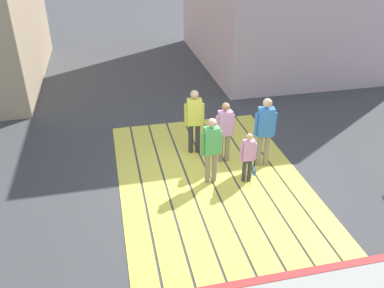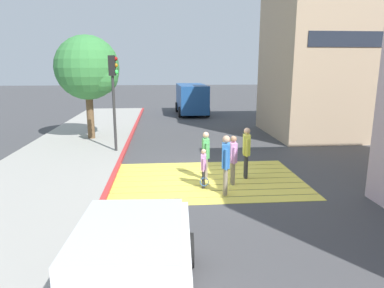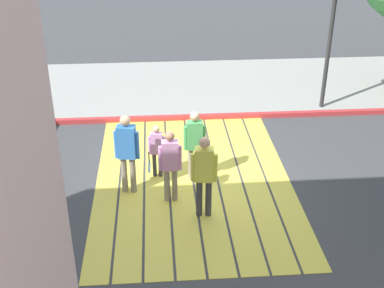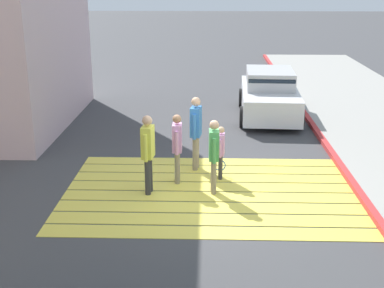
{
  "view_description": "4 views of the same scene",
  "coord_description": "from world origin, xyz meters",
  "views": [
    {
      "loc": [
        -7.62,
        2.18,
        5.44
      ],
      "look_at": [
        0.12,
        0.44,
        0.96
      ],
      "focal_mm": 37.33,
      "sensor_mm": 36.0,
      "label": 1
    },
    {
      "loc": [
        -1.49,
        -11.29,
        3.82
      ],
      "look_at": [
        -0.46,
        0.93,
        1.06
      ],
      "focal_mm": 32.65,
      "sensor_mm": 36.0,
      "label": 2
    },
    {
      "loc": [
        9.73,
        -0.76,
        6.09
      ],
      "look_at": [
        0.47,
        -0.06,
        1.18
      ],
      "focal_mm": 47.52,
      "sensor_mm": 36.0,
      "label": 3
    },
    {
      "loc": [
        0.07,
        10.52,
        4.58
      ],
      "look_at": [
        0.4,
        0.01,
        1.12
      ],
      "focal_mm": 48.2,
      "sensor_mm": 36.0,
      "label": 4
    }
  ],
  "objects": [
    {
      "name": "pedestrian_adult_side",
      "position": [
        -0.08,
        0.04,
        0.97
      ],
      "size": [
        0.22,
        0.49,
        1.66
      ],
      "color": "gray",
      "rests_on": "ground"
    },
    {
      "name": "pedestrian_teen_behind",
      "position": [
        1.34,
        0.11,
        1.03
      ],
      "size": [
        0.27,
        0.51,
        1.77
      ],
      "color": "#333338",
      "rests_on": "ground"
    },
    {
      "name": "ground_plane",
      "position": [
        0.0,
        0.0,
        0.0
      ],
      "size": [
        120.0,
        120.0,
        0.0
      ],
      "primitive_type": "plane",
      "color": "#424244"
    },
    {
      "name": "crosswalk_stripes",
      "position": [
        0.0,
        -0.0,
        0.01
      ],
      "size": [
        6.4,
        4.35,
        0.01
      ],
      "color": "#EAD64C",
      "rests_on": "ground"
    },
    {
      "name": "curb_painted",
      "position": [
        -3.25,
        0.0,
        0.07
      ],
      "size": [
        0.16,
        40.0,
        0.13
      ],
      "primitive_type": "cube",
      "color": "#BC3333",
      "rests_on": "ground"
    },
    {
      "name": "pedestrian_adult_lead",
      "position": [
        0.35,
        -1.41,
        1.06
      ],
      "size": [
        0.29,
        0.52,
        1.82
      ],
      "color": "gray",
      "rests_on": "ground"
    },
    {
      "name": "pedestrian_adult_trailing",
      "position": [
        0.75,
        -0.53,
        0.95
      ],
      "size": [
        0.21,
        0.48,
        1.62
      ],
      "color": "gray",
      "rests_on": "ground"
    },
    {
      "name": "pedestrian_child_with_racket",
      "position": [
        -0.25,
        -0.8,
        0.72
      ],
      "size": [
        0.28,
        0.4,
        1.28
      ],
      "color": "#333338",
      "rests_on": "ground"
    }
  ]
}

